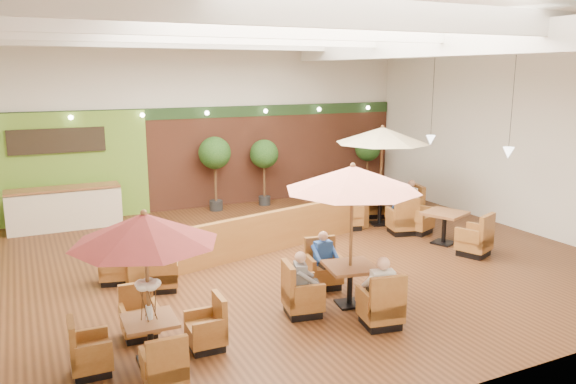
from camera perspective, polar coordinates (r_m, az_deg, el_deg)
room at (r=13.74m, az=-1.51°, el=9.27°), size 14.04×14.00×5.52m
service_counter at (r=16.84m, az=-21.74°, el=-1.55°), size 3.00×0.75×1.18m
booth_divider at (r=13.63m, az=-2.23°, el=-4.15°), size 6.99×1.89×0.99m
table_0 at (r=8.53m, az=-14.20°, el=-6.66°), size 2.31×2.31×2.38m
table_1 at (r=10.23m, az=6.18°, el=-1.29°), size 2.63×2.75×2.72m
table_2 at (r=16.03m, az=9.48°, el=3.40°), size 2.93×2.93×2.86m
table_3 at (r=12.34m, az=-14.43°, el=-6.57°), size 1.63×2.34×1.44m
table_4 at (r=14.87m, az=15.57°, el=-3.58°), size 1.23×3.01×1.06m
table_5 at (r=17.80m, az=6.17°, el=-0.77°), size 1.93×2.75×0.97m
topiary_0 at (r=17.66m, az=-7.45°, el=3.67°), size 1.01×1.01×2.35m
topiary_1 at (r=18.27m, az=-2.44°, el=3.62°), size 0.93×0.93×2.17m
topiary_2 at (r=20.19m, az=8.10°, el=4.17°), size 0.90×0.90×2.09m
diner_0 at (r=9.83m, az=9.47°, el=-9.23°), size 0.44×0.40×0.81m
diner_1 at (r=11.42m, az=3.68°, el=-6.21°), size 0.35×0.28×0.71m
diner_2 at (r=10.14m, az=1.52°, el=-8.54°), size 0.37×0.40×0.74m
diner_3 at (r=15.42m, az=11.57°, el=-1.53°), size 0.41×0.38×0.75m
diner_4 at (r=16.86m, az=12.26°, el=-0.38°), size 0.33×0.39×0.76m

